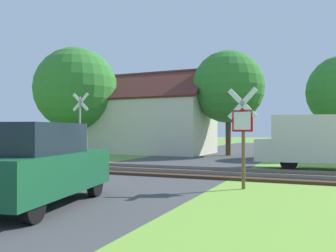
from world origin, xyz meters
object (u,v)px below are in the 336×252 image
(stop_sign_near, at_px, (243,129))
(mail_truck, at_px, (322,140))
(crossing_sign_far, at_px, (80,123))
(house, at_px, (154,124))
(parked_car, at_px, (38,165))
(tree_left, at_px, (76,89))
(tree_center, at_px, (228,87))

(stop_sign_near, height_order, mail_truck, stop_sign_near)
(crossing_sign_far, bearing_deg, house, 89.46)
(mail_truck, distance_m, parked_car, 11.71)
(mail_truck, bearing_deg, parked_car, 148.94)
(house, distance_m, tree_left, 6.04)
(mail_truck, relative_size, parked_car, 1.18)
(crossing_sign_far, height_order, house, house)
(tree_left, distance_m, parked_car, 19.12)
(house, bearing_deg, tree_center, -1.10)
(stop_sign_near, bearing_deg, tree_center, -63.18)
(stop_sign_near, relative_size, house, 0.33)
(tree_center, bearing_deg, house, 176.18)
(stop_sign_near, bearing_deg, house, -44.90)
(stop_sign_near, bearing_deg, crossing_sign_far, -15.48)
(crossing_sign_far, relative_size, parked_car, 0.80)
(tree_left, height_order, mail_truck, tree_left)
(tree_left, relative_size, parked_car, 1.76)
(house, height_order, parked_car, house)
(crossing_sign_far, relative_size, tree_left, 0.46)
(crossing_sign_far, bearing_deg, parked_car, -62.44)
(mail_truck, bearing_deg, tree_center, 35.17)
(tree_left, height_order, parked_car, tree_left)
(house, relative_size, tree_center, 1.25)
(stop_sign_near, xyz_separation_m, tree_left, (-14.01, 11.57, 2.88))
(parked_car, bearing_deg, stop_sign_near, 38.15)
(stop_sign_near, distance_m, mail_truck, 6.58)
(stop_sign_near, relative_size, tree_center, 0.41)
(stop_sign_near, bearing_deg, mail_truck, -95.82)
(house, height_order, tree_center, tree_center)
(house, distance_m, tree_center, 5.92)
(tree_center, height_order, mail_truck, tree_center)
(stop_sign_near, xyz_separation_m, crossing_sign_far, (-8.58, 4.48, 0.31))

